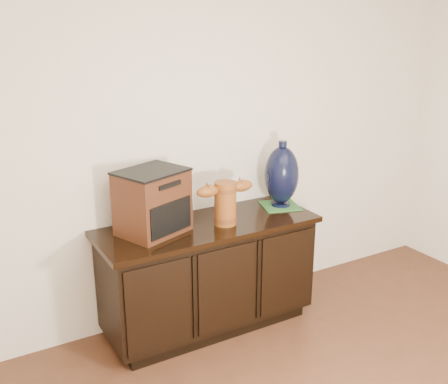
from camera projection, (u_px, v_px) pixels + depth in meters
sideboard at (208, 275)px, 3.52m from camera, size 1.46×0.56×0.75m
terracotta_vessel at (225, 201)px, 3.35m from camera, size 0.40×0.15×0.28m
tv_radio at (152, 202)px, 3.20m from camera, size 0.49×0.44×0.40m
green_mat at (280, 206)px, 3.72m from camera, size 0.31×0.31×0.01m
lamp_base at (282, 175)px, 3.66m from camera, size 0.30×0.30×0.46m
spray_can at (189, 211)px, 3.40m from camera, size 0.06×0.06×0.16m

